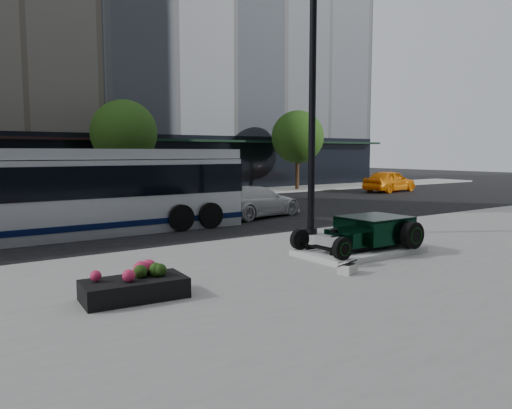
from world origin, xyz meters
TOP-DOWN VIEW (x-y plane):
  - ground at (0.00, 0.00)m, footprint 120.00×120.00m
  - sidewalk_far at (0.00, 14.00)m, footprint 70.00×4.00m
  - street_trees at (1.15, 13.07)m, footprint 29.80×3.80m
  - display_plinth at (0.35, -5.93)m, footprint 3.40×1.80m
  - hot_rod at (0.68, -5.93)m, footprint 3.22×2.00m
  - info_plaque at (-1.54, -7.32)m, footprint 0.47×0.40m
  - lamppost at (1.41, -2.75)m, footprint 0.41×0.41m
  - flower_planter at (-6.14, -6.41)m, footprint 1.94×1.10m
  - transit_bus at (-4.88, 2.24)m, footprint 12.12×2.88m
  - white_sedan at (2.93, 2.60)m, footprint 5.01×2.92m
  - yellow_taxi at (18.72, 8.44)m, footprint 4.72×2.33m

SIDE VIEW (x-z plane):
  - ground at x=0.00m, z-range 0.00..0.00m
  - sidewalk_far at x=0.00m, z-range 0.00..0.12m
  - display_plinth at x=0.35m, z-range 0.12..0.27m
  - info_plaque at x=-1.54m, z-range 0.09..0.40m
  - flower_planter at x=-6.14m, z-range 0.04..0.65m
  - white_sedan at x=2.93m, z-range 0.00..1.36m
  - hot_rod at x=0.68m, z-range 0.29..1.10m
  - yellow_taxi at x=18.72m, z-range 0.00..1.55m
  - transit_bus at x=-4.88m, z-range 0.02..2.95m
  - lamppost at x=1.41m, z-range -0.16..7.37m
  - street_trees at x=1.15m, z-range 0.92..6.62m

